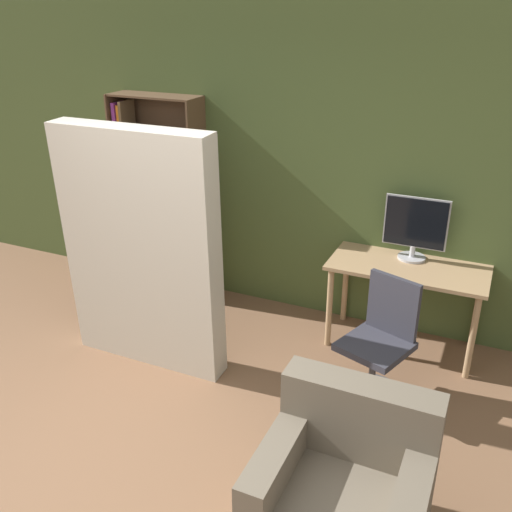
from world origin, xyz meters
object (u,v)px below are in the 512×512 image
office_chair (378,352)px  mattress_near (142,252)px  armchair (344,493)px  monitor (415,226)px  bookshelf (154,200)px

office_chair → mattress_near: (-1.78, -0.30, 0.58)m
office_chair → armchair: 1.31m
monitor → mattress_near: bearing=-146.4°
office_chair → mattress_near: 1.90m
bookshelf → mattress_near: bearing=-60.0°
office_chair → bookshelf: bookshelf is taller
office_chair → armchair: bearing=-84.3°
monitor → office_chair: monitor is taller
office_chair → armchair: office_chair is taller
monitor → armchair: size_ratio=0.62×
monitor → bookshelf: bookshelf is taller
bookshelf → mattress_near: 1.39m
mattress_near → armchair: (1.91, -1.01, -0.63)m
office_chair → monitor: bearing=88.0°
armchair → bookshelf: bearing=139.7°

